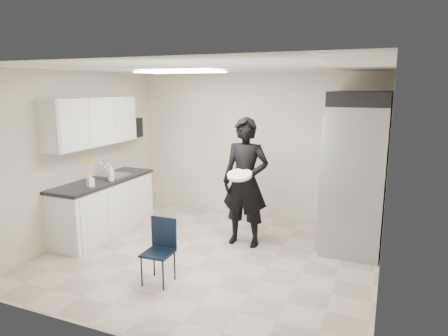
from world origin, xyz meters
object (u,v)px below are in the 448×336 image
at_px(commercial_fridge, 356,177).
at_px(folding_chair, 158,253).
at_px(lower_counter, 104,208).
at_px(man_tuxedo, 245,182).

relative_size(commercial_fridge, folding_chair, 2.72).
relative_size(lower_counter, folding_chair, 2.46).
bearing_deg(lower_counter, folding_chair, -33.32).
relative_size(lower_counter, man_tuxedo, 0.98).
distance_m(folding_chair, man_tuxedo, 1.78).
distance_m(lower_counter, commercial_fridge, 3.98).
bearing_deg(man_tuxedo, folding_chair, -109.07).
relative_size(commercial_fridge, man_tuxedo, 1.09).
bearing_deg(folding_chair, man_tuxedo, 68.73).
xyz_separation_m(lower_counter, folding_chair, (1.71, -1.13, -0.04)).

